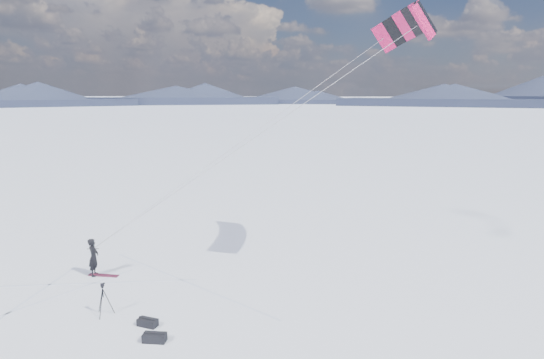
% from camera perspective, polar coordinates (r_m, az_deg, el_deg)
% --- Properties ---
extents(ground, '(1800.00, 1800.00, 0.00)m').
position_cam_1_polar(ground, '(20.23, -19.71, -15.23)').
color(ground, white).
extents(horizon_hills, '(704.47, 706.88, 8.66)m').
position_cam_1_polar(horizon_hills, '(18.98, -20.39, -5.62)').
color(horizon_hills, '#1A2233').
rests_on(horizon_hills, ground).
extents(snow_tracks, '(13.93, 9.84, 0.01)m').
position_cam_1_polar(snow_tracks, '(21.26, -24.42, -14.25)').
color(snow_tracks, silver).
rests_on(snow_tracks, ground).
extents(snowkiter, '(0.60, 0.76, 1.84)m').
position_cam_1_polar(snowkiter, '(23.99, -21.33, -11.12)').
color(snowkiter, black).
rests_on(snowkiter, ground).
extents(snowboard, '(1.49, 0.29, 0.04)m').
position_cam_1_polar(snowboard, '(23.77, -20.40, -11.21)').
color(snowboard, maroon).
rests_on(snowboard, ground).
extents(tripod, '(0.70, 0.62, 1.33)m').
position_cam_1_polar(tripod, '(19.60, -20.44, -13.37)').
color(tripod, black).
rests_on(tripod, ground).
extents(gear_bag_a, '(0.83, 0.43, 0.36)m').
position_cam_1_polar(gear_bag_a, '(17.51, -14.52, -18.64)').
color(gear_bag_a, black).
rests_on(gear_bag_a, ground).
extents(gear_bag_b, '(0.81, 0.51, 0.34)m').
position_cam_1_polar(gear_bag_b, '(18.57, -15.35, -16.89)').
color(gear_bag_b, black).
rests_on(gear_bag_b, ground).
extents(power_kite, '(15.70, 6.01, 11.25)m').
position_cam_1_polar(power_kite, '(22.32, 16.83, 18.05)').
color(power_kite, '#C91450').
rests_on(power_kite, ground).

